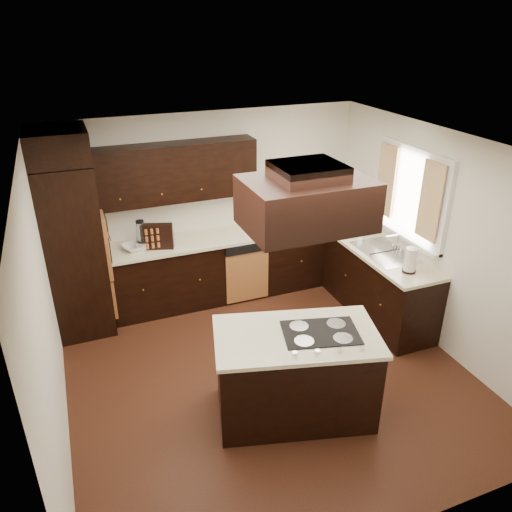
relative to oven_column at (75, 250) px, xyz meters
name	(u,v)px	position (x,y,z in m)	size (l,w,h in m)	color
floor	(267,373)	(1.78, -1.71, -1.07)	(4.20, 4.20, 0.02)	#542A18
ceiling	(270,148)	(1.78, -1.71, 1.45)	(4.20, 4.20, 0.02)	silver
wall_back	(208,205)	(1.78, 0.40, 0.19)	(4.20, 0.02, 2.50)	white
wall_front	(395,415)	(1.78, -3.81, 0.19)	(4.20, 0.02, 2.50)	white
wall_left	(43,315)	(-0.33, -1.71, 0.19)	(0.02, 4.20, 2.50)	white
wall_right	(439,241)	(3.88, -1.71, 0.19)	(0.02, 4.20, 2.50)	white
oven_column	(75,250)	(0.00, 0.00, 0.00)	(0.65, 0.75, 2.12)	black
wall_oven_face	(105,241)	(0.35, 0.00, 0.06)	(0.05, 0.62, 0.78)	#B7743C
base_cabinets_back	(220,268)	(1.81, 0.09, -0.62)	(2.93, 0.60, 0.88)	black
base_cabinets_right	(365,274)	(3.58, -0.80, -0.62)	(0.60, 2.40, 0.88)	black
countertop_back	(219,238)	(1.81, 0.08, -0.16)	(2.93, 0.63, 0.04)	beige
countertop_right	(368,243)	(3.56, -0.80, -0.16)	(0.63, 2.40, 0.04)	beige
upper_cabinets	(177,172)	(1.34, 0.23, 0.75)	(2.00, 0.34, 0.72)	black
dishwasher_front	(247,276)	(2.10, -0.20, -0.66)	(0.60, 0.05, 0.72)	#B7743C
window_frame	(411,194)	(3.85, -1.16, 0.59)	(0.06, 1.32, 1.12)	white
window_pane	(412,193)	(3.87, -1.16, 0.59)	(0.00, 1.20, 1.00)	white
curtain_left	(430,201)	(3.79, -1.57, 0.64)	(0.02, 0.34, 0.90)	#FEECBC
curtain_right	(386,180)	(3.79, -0.74, 0.64)	(0.02, 0.34, 0.90)	#FEECBC
sink_rim	(385,252)	(3.58, -1.16, -0.14)	(0.52, 0.84, 0.01)	silver
island	(295,376)	(1.79, -2.35, -0.62)	(1.47, 0.80, 0.88)	black
island_top	(297,336)	(1.79, -2.35, -0.16)	(1.53, 0.86, 0.04)	beige
cooktop	(321,332)	(2.01, -2.41, -0.13)	(0.70, 0.46, 0.01)	black
range_hood	(306,203)	(1.88, -2.25, 1.10)	(1.05, 0.72, 0.42)	black
hood_duct	(308,171)	(1.88, -2.25, 1.38)	(0.55, 0.50, 0.13)	black
blender_base	(142,245)	(0.79, 0.05, -0.09)	(0.15, 0.15, 0.10)	silver
blender_pitcher	(141,232)	(0.79, 0.05, 0.09)	(0.13, 0.13, 0.26)	silver
spice_rack	(157,236)	(0.98, -0.01, 0.02)	(0.39, 0.10, 0.33)	black
mixing_bowl	(134,247)	(0.69, 0.07, -0.10)	(0.29, 0.29, 0.07)	white
soap_bottle	(359,232)	(3.52, -0.65, -0.06)	(0.08, 0.08, 0.17)	white
paper_towel	(410,260)	(3.53, -1.70, 0.01)	(0.14, 0.14, 0.30)	white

